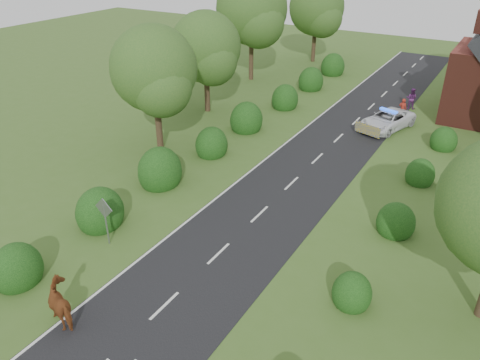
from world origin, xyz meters
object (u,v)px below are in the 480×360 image
Objects in this scene: road_sign at (105,214)px; pedestrian_purple at (411,98)px; pedestrian_red at (402,109)px; police_van at (387,120)px; cow at (65,305)px.

road_sign is 28.39m from pedestrian_purple.
pedestrian_purple is at bearing -91.51° from pedestrian_red.
cow is at bearing -84.24° from police_van.
cow is 26.59m from police_van.
road_sign is 5.09m from cow.
pedestrian_purple is at bearing 102.26° from police_van.
road_sign is 1.44× the size of pedestrian_purple.
cow is at bearing 77.80° from pedestrian_red.
cow is 32.25m from pedestrian_purple.
police_van is 2.78m from pedestrian_red.
cow is (2.22, -4.49, -0.95)m from road_sign.
cow is at bearing 81.82° from pedestrian_purple.
pedestrian_red is at bearing 71.99° from road_sign.
cow is 0.36× the size of police_van.
road_sign is 0.46× the size of police_van.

